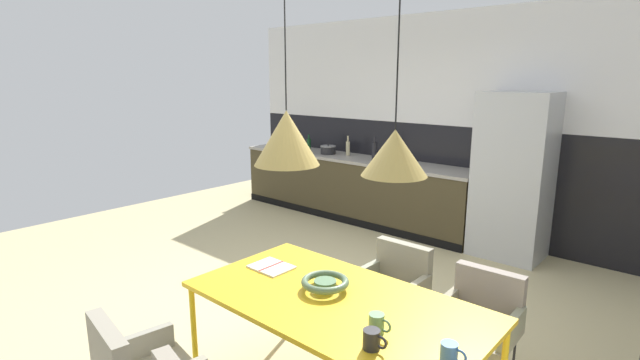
{
  "coord_description": "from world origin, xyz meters",
  "views": [
    {
      "loc": [
        2.61,
        -2.74,
        2.0
      ],
      "look_at": [
        -0.31,
        0.58,
        1.02
      ],
      "focal_mm": 26.03,
      "sensor_mm": 36.0,
      "label": 1
    }
  ],
  "objects_px": {
    "armchair_near_window": "(481,314)",
    "fruit_bowl": "(325,283)",
    "pendant_lamp_over_table_near": "(287,138)",
    "pendant_lamp_over_table_far": "(395,152)",
    "dining_table": "(336,305)",
    "cooking_pot": "(328,150)",
    "refrigerator_column": "(513,176)",
    "mug_tall_blue": "(372,340)",
    "mug_wide_latte": "(450,353)",
    "armchair_by_stool": "(394,281)",
    "open_book": "(271,267)",
    "bottle_wine_green": "(309,145)",
    "mug_white_ceramic": "(377,324)",
    "bottle_oil_tall": "(348,148)",
    "bottle_vinegar_dark": "(374,151)"
  },
  "relations": [
    {
      "from": "refrigerator_column",
      "to": "mug_tall_blue",
      "type": "bearing_deg",
      "value": -80.41
    },
    {
      "from": "fruit_bowl",
      "to": "mug_white_ceramic",
      "type": "bearing_deg",
      "value": -20.86
    },
    {
      "from": "dining_table",
      "to": "cooking_pot",
      "type": "xyz_separation_m",
      "value": [
        -2.83,
        3.26,
        0.25
      ]
    },
    {
      "from": "bottle_wine_green",
      "to": "bottle_oil_tall",
      "type": "bearing_deg",
      "value": 17.4
    },
    {
      "from": "refrigerator_column",
      "to": "fruit_bowl",
      "type": "distance_m",
      "value": 3.25
    },
    {
      "from": "bottle_oil_tall",
      "to": "pendant_lamp_over_table_far",
      "type": "xyz_separation_m",
      "value": [
        2.88,
        -3.34,
        0.64
      ]
    },
    {
      "from": "refrigerator_column",
      "to": "mug_wide_latte",
      "type": "bearing_deg",
      "value": -74.88
    },
    {
      "from": "dining_table",
      "to": "pendant_lamp_over_table_far",
      "type": "height_order",
      "value": "pendant_lamp_over_table_far"
    },
    {
      "from": "armchair_near_window",
      "to": "mug_wide_latte",
      "type": "bearing_deg",
      "value": 102.09
    },
    {
      "from": "refrigerator_column",
      "to": "armchair_by_stool",
      "type": "bearing_deg",
      "value": -90.38
    },
    {
      "from": "refrigerator_column",
      "to": "pendant_lamp_over_table_far",
      "type": "relative_size",
      "value": 1.51
    },
    {
      "from": "mug_white_ceramic",
      "to": "bottle_vinegar_dark",
      "type": "height_order",
      "value": "bottle_vinegar_dark"
    },
    {
      "from": "armchair_by_stool",
      "to": "mug_tall_blue",
      "type": "relative_size",
      "value": 5.99
    },
    {
      "from": "open_book",
      "to": "mug_wide_latte",
      "type": "bearing_deg",
      "value": -8.28
    },
    {
      "from": "mug_white_ceramic",
      "to": "bottle_wine_green",
      "type": "height_order",
      "value": "bottle_wine_green"
    },
    {
      "from": "refrigerator_column",
      "to": "armchair_near_window",
      "type": "bearing_deg",
      "value": -74.43
    },
    {
      "from": "armchair_near_window",
      "to": "cooking_pot",
      "type": "bearing_deg",
      "value": -37.48
    },
    {
      "from": "armchair_by_stool",
      "to": "mug_wide_latte",
      "type": "bearing_deg",
      "value": 131.79
    },
    {
      "from": "bottle_oil_tall",
      "to": "bottle_vinegar_dark",
      "type": "height_order",
      "value": "bottle_vinegar_dark"
    },
    {
      "from": "pendant_lamp_over_table_near",
      "to": "pendant_lamp_over_table_far",
      "type": "height_order",
      "value": "same"
    },
    {
      "from": "refrigerator_column",
      "to": "bottle_wine_green",
      "type": "relative_size",
      "value": 6.77
    },
    {
      "from": "fruit_bowl",
      "to": "bottle_wine_green",
      "type": "relative_size",
      "value": 1.06
    },
    {
      "from": "mug_tall_blue",
      "to": "bottle_wine_green",
      "type": "height_order",
      "value": "bottle_wine_green"
    },
    {
      "from": "refrigerator_column",
      "to": "cooking_pot",
      "type": "distance_m",
      "value": 2.68
    },
    {
      "from": "armchair_by_stool",
      "to": "mug_wide_latte",
      "type": "xyz_separation_m",
      "value": [
        0.94,
        -1.05,
        0.31
      ]
    },
    {
      "from": "refrigerator_column",
      "to": "mug_tall_blue",
      "type": "xyz_separation_m",
      "value": [
        0.6,
        -3.57,
        -0.13
      ]
    },
    {
      "from": "bottle_oil_tall",
      "to": "pendant_lamp_over_table_near",
      "type": "distance_m",
      "value": 4.09
    },
    {
      "from": "open_book",
      "to": "refrigerator_column",
      "type": "bearing_deg",
      "value": 81.96
    },
    {
      "from": "mug_wide_latte",
      "to": "cooking_pot",
      "type": "bearing_deg",
      "value": 136.63
    },
    {
      "from": "armchair_by_stool",
      "to": "bottle_wine_green",
      "type": "bearing_deg",
      "value": -37.45
    },
    {
      "from": "bottle_wine_green",
      "to": "pendant_lamp_over_table_far",
      "type": "distance_m",
      "value": 4.74
    },
    {
      "from": "dining_table",
      "to": "fruit_bowl",
      "type": "height_order",
      "value": "fruit_bowl"
    },
    {
      "from": "dining_table",
      "to": "bottle_vinegar_dark",
      "type": "distance_m",
      "value": 3.8
    },
    {
      "from": "armchair_near_window",
      "to": "open_book",
      "type": "distance_m",
      "value": 1.42
    },
    {
      "from": "open_book",
      "to": "bottle_wine_green",
      "type": "height_order",
      "value": "bottle_wine_green"
    },
    {
      "from": "armchair_near_window",
      "to": "fruit_bowl",
      "type": "xyz_separation_m",
      "value": [
        -0.64,
        -0.83,
        0.31
      ]
    },
    {
      "from": "refrigerator_column",
      "to": "mug_wide_latte",
      "type": "xyz_separation_m",
      "value": [
        0.93,
        -3.44,
        -0.13
      ]
    },
    {
      "from": "mug_white_ceramic",
      "to": "mug_tall_blue",
      "type": "bearing_deg",
      "value": -64.71
    },
    {
      "from": "mug_white_ceramic",
      "to": "cooking_pot",
      "type": "bearing_deg",
      "value": 133.33
    },
    {
      "from": "refrigerator_column",
      "to": "open_book",
      "type": "xyz_separation_m",
      "value": [
        -0.46,
        -3.23,
        -0.17
      ]
    },
    {
      "from": "refrigerator_column",
      "to": "mug_tall_blue",
      "type": "distance_m",
      "value": 3.63
    },
    {
      "from": "armchair_by_stool",
      "to": "bottle_vinegar_dark",
      "type": "bearing_deg",
      "value": -52.18
    },
    {
      "from": "armchair_near_window",
      "to": "fruit_bowl",
      "type": "height_order",
      "value": "fruit_bowl"
    },
    {
      "from": "bottle_oil_tall",
      "to": "pendant_lamp_over_table_far",
      "type": "height_order",
      "value": "pendant_lamp_over_table_far"
    },
    {
      "from": "armchair_near_window",
      "to": "pendant_lamp_over_table_far",
      "type": "bearing_deg",
      "value": 76.86
    },
    {
      "from": "refrigerator_column",
      "to": "mug_white_ceramic",
      "type": "xyz_separation_m",
      "value": [
        0.54,
        -3.44,
        -0.13
      ]
    },
    {
      "from": "armchair_near_window",
      "to": "bottle_vinegar_dark",
      "type": "height_order",
      "value": "bottle_vinegar_dark"
    },
    {
      "from": "refrigerator_column",
      "to": "armchair_by_stool",
      "type": "xyz_separation_m",
      "value": [
        -0.02,
        -2.38,
        -0.44
      ]
    },
    {
      "from": "armchair_by_stool",
      "to": "bottle_oil_tall",
      "type": "distance_m",
      "value": 3.44
    },
    {
      "from": "dining_table",
      "to": "cooking_pot",
      "type": "height_order",
      "value": "cooking_pot"
    }
  ]
}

